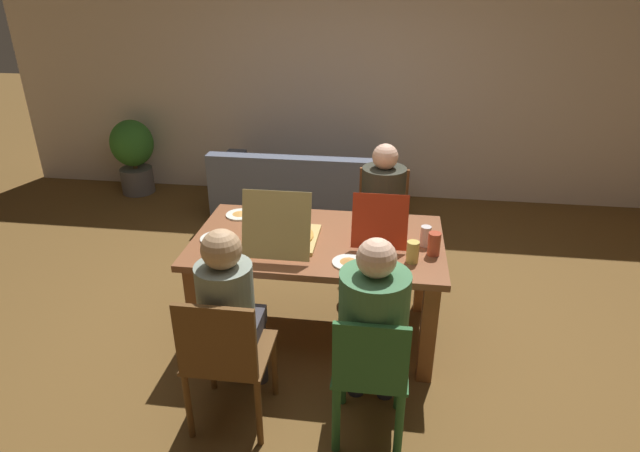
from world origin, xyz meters
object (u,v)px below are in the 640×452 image
(chair_0, at_px, (370,374))
(person_0, at_px, (373,320))
(plate_2, at_px, (217,238))
(plate_1, at_px, (240,214))
(drinking_glass_2, at_px, (413,252))
(person_2, at_px, (230,308))
(dining_table, at_px, (318,255))
(person_1, at_px, (383,204))
(drinking_glass_0, at_px, (213,249))
(drinking_glass_1, at_px, (434,244))
(drinking_glass_3, at_px, (425,236))
(pizza_box_0, at_px, (284,235))
(plate_0, at_px, (349,262))
(chair_2, at_px, (225,355))
(potted_plant, at_px, (133,153))
(couch, at_px, (305,193))
(pizza_box_1, at_px, (380,229))
(chair_1, at_px, (382,219))

(chair_0, distance_m, person_0, 0.28)
(plate_2, bearing_deg, plate_1, 83.19)
(plate_1, bearing_deg, drinking_glass_2, -23.26)
(person_2, bearing_deg, dining_table, 65.30)
(chair_0, xyz_separation_m, person_1, (0.00, 1.71, 0.24))
(plate_2, bearing_deg, drinking_glass_0, -76.43)
(drinking_glass_1, distance_m, drinking_glass_3, 0.13)
(person_1, distance_m, drinking_glass_0, 1.51)
(plate_1, height_order, drinking_glass_3, drinking_glass_3)
(chair_0, distance_m, plate_2, 1.39)
(drinking_glass_0, bearing_deg, person_0, -25.07)
(chair_0, xyz_separation_m, pizza_box_0, (-0.62, 0.84, 0.36))
(plate_1, bearing_deg, person_0, -47.32)
(drinking_glass_2, bearing_deg, dining_table, 159.37)
(drinking_glass_0, bearing_deg, plate_0, 2.40)
(plate_0, xyz_separation_m, drinking_glass_2, (0.38, 0.07, 0.06))
(person_1, distance_m, chair_2, 1.91)
(person_1, relative_size, potted_plant, 1.36)
(chair_0, bearing_deg, plate_1, 129.81)
(person_1, height_order, drinking_glass_3, person_1)
(plate_1, height_order, drinking_glass_2, drinking_glass_2)
(person_0, xyz_separation_m, pizza_box_0, (-0.62, 0.72, 0.10))
(chair_2, distance_m, couch, 2.95)
(plate_1, xyz_separation_m, potted_plant, (-1.88, 2.12, -0.27))
(drinking_glass_0, xyz_separation_m, couch, (0.18, 2.32, -0.53))
(drinking_glass_1, bearing_deg, pizza_box_1, 148.16)
(person_1, xyz_separation_m, drinking_glass_2, (0.21, -1.01, 0.12))
(drinking_glass_3, bearing_deg, chair_0, -107.39)
(potted_plant, bearing_deg, drinking_glass_0, -55.50)
(dining_table, bearing_deg, drinking_glass_2, -20.63)
(chair_0, distance_m, plate_1, 1.63)
(pizza_box_1, bearing_deg, drinking_glass_2, -57.22)
(drinking_glass_3, height_order, potted_plant, drinking_glass_3)
(person_0, bearing_deg, dining_table, 116.62)
(chair_0, relative_size, pizza_box_1, 1.86)
(dining_table, xyz_separation_m, couch, (-0.42, 1.99, -0.35))
(person_2, xyz_separation_m, pizza_box_0, (0.16, 0.71, 0.11))
(person_0, relative_size, plate_1, 5.82)
(dining_table, relative_size, potted_plant, 1.91)
(couch, bearing_deg, dining_table, -78.04)
(drinking_glass_2, bearing_deg, pizza_box_1, 122.78)
(drinking_glass_0, height_order, drinking_glass_3, drinking_glass_3)
(dining_table, xyz_separation_m, potted_plant, (-2.50, 2.41, -0.14))
(chair_0, bearing_deg, person_2, 170.30)
(chair_2, relative_size, couch, 0.48)
(person_0, bearing_deg, plate_1, 132.68)
(chair_1, height_order, person_2, person_2)
(person_1, distance_m, potted_plant, 3.34)
(plate_1, relative_size, potted_plant, 0.24)
(plate_0, distance_m, couch, 2.43)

